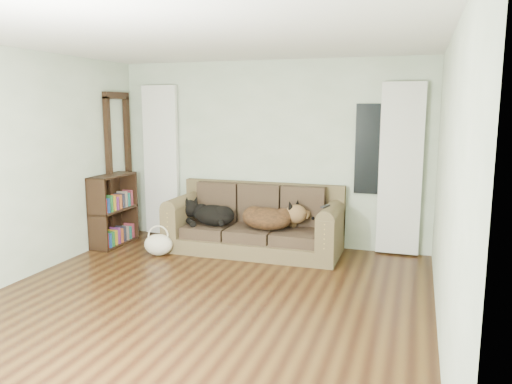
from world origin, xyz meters
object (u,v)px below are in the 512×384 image
(dog_shepherd, at_px, (270,219))
(tote_bag, at_px, (158,243))
(sofa, at_px, (254,219))
(bookshelf, at_px, (114,210))
(dog_black_lab, at_px, (211,215))

(dog_shepherd, distance_m, tote_bag, 1.53)
(sofa, distance_m, bookshelf, 2.04)
(dog_black_lab, xyz_separation_m, tote_bag, (-0.55, -0.49, -0.32))
(sofa, bearing_deg, dog_shepherd, -15.21)
(sofa, relative_size, tote_bag, 5.97)
(dog_black_lab, distance_m, dog_shepherd, 0.85)
(dog_black_lab, bearing_deg, tote_bag, -112.78)
(dog_shepherd, relative_size, bookshelf, 0.71)
(tote_bag, bearing_deg, dog_shepherd, 19.37)
(dog_shepherd, height_order, tote_bag, dog_shepherd)
(sofa, height_order, bookshelf, bookshelf)
(dog_black_lab, distance_m, bookshelf, 1.43)
(dog_shepherd, height_order, bookshelf, bookshelf)
(sofa, relative_size, bookshelf, 2.32)
(sofa, distance_m, tote_bag, 1.31)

